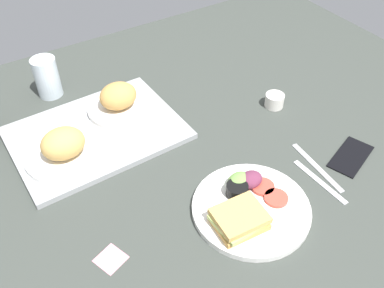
{
  "coord_description": "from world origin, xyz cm",
  "views": [
    {
      "loc": [
        -40.65,
        -64.57,
        78.12
      ],
      "look_at": [
        2.0,
        3.0,
        4.0
      ],
      "focal_mm": 39.61,
      "sensor_mm": 36.0,
      "label": 1
    }
  ],
  "objects_px": {
    "plate_with_salad": "(248,206)",
    "espresso_cup": "(274,100)",
    "bread_plate_near": "(65,148)",
    "knife": "(317,167)",
    "bread_plate_far": "(119,101)",
    "fork": "(320,181)",
    "cell_phone": "(351,156)",
    "serving_tray": "(97,133)",
    "drinking_glass": "(47,77)",
    "sticky_note": "(111,259)"
  },
  "relations": [
    {
      "from": "espresso_cup",
      "to": "cell_phone",
      "type": "xyz_separation_m",
      "value": [
        0.03,
        -0.28,
        -0.02
      ]
    },
    {
      "from": "fork",
      "to": "bread_plate_far",
      "type": "bearing_deg",
      "value": 28.78
    },
    {
      "from": "bread_plate_near",
      "to": "serving_tray",
      "type": "bearing_deg",
      "value": 28.06
    },
    {
      "from": "drinking_glass",
      "to": "cell_phone",
      "type": "relative_size",
      "value": 0.86
    },
    {
      "from": "bread_plate_near",
      "to": "cell_phone",
      "type": "xyz_separation_m",
      "value": [
        0.63,
        -0.38,
        -0.04
      ]
    },
    {
      "from": "bread_plate_far",
      "to": "knife",
      "type": "distance_m",
      "value": 0.57
    },
    {
      "from": "sticky_note",
      "to": "plate_with_salad",
      "type": "bearing_deg",
      "value": -9.17
    },
    {
      "from": "serving_tray",
      "to": "bread_plate_far",
      "type": "distance_m",
      "value": 0.12
    },
    {
      "from": "bread_plate_far",
      "to": "serving_tray",
      "type": "bearing_deg",
      "value": -152.8
    },
    {
      "from": "plate_with_salad",
      "to": "fork",
      "type": "distance_m",
      "value": 0.21
    },
    {
      "from": "plate_with_salad",
      "to": "fork",
      "type": "relative_size",
      "value": 1.61
    },
    {
      "from": "serving_tray",
      "to": "knife",
      "type": "relative_size",
      "value": 2.37
    },
    {
      "from": "bread_plate_near",
      "to": "plate_with_salad",
      "type": "bearing_deg",
      "value": -52.12
    },
    {
      "from": "plate_with_salad",
      "to": "bread_plate_near",
      "type": "bearing_deg",
      "value": 127.88
    },
    {
      "from": "bread_plate_near",
      "to": "cell_phone",
      "type": "relative_size",
      "value": 1.51
    },
    {
      "from": "serving_tray",
      "to": "bread_plate_far",
      "type": "height_order",
      "value": "bread_plate_far"
    },
    {
      "from": "bread_plate_near",
      "to": "fork",
      "type": "height_order",
      "value": "bread_plate_near"
    },
    {
      "from": "drinking_glass",
      "to": "cell_phone",
      "type": "bearing_deg",
      "value": -50.4
    },
    {
      "from": "bread_plate_far",
      "to": "cell_phone",
      "type": "relative_size",
      "value": 1.35
    },
    {
      "from": "fork",
      "to": "knife",
      "type": "xyz_separation_m",
      "value": [
        0.03,
        0.04,
        0.0
      ]
    },
    {
      "from": "fork",
      "to": "cell_phone",
      "type": "relative_size",
      "value": 1.18
    },
    {
      "from": "drinking_glass",
      "to": "bread_plate_far",
      "type": "bearing_deg",
      "value": -55.63
    },
    {
      "from": "bread_plate_far",
      "to": "fork",
      "type": "relative_size",
      "value": 1.14
    },
    {
      "from": "sticky_note",
      "to": "bread_plate_far",
      "type": "bearing_deg",
      "value": 62.13
    },
    {
      "from": "knife",
      "to": "cell_phone",
      "type": "relative_size",
      "value": 1.32
    },
    {
      "from": "cell_phone",
      "to": "sticky_note",
      "type": "height_order",
      "value": "cell_phone"
    },
    {
      "from": "cell_phone",
      "to": "espresso_cup",
      "type": "bearing_deg",
      "value": 76.07
    },
    {
      "from": "espresso_cup",
      "to": "sticky_note",
      "type": "bearing_deg",
      "value": -160.68
    },
    {
      "from": "bread_plate_far",
      "to": "espresso_cup",
      "type": "relative_size",
      "value": 3.47
    },
    {
      "from": "serving_tray",
      "to": "sticky_note",
      "type": "height_order",
      "value": "serving_tray"
    },
    {
      "from": "drinking_glass",
      "to": "espresso_cup",
      "type": "bearing_deg",
      "value": -37.27
    },
    {
      "from": "drinking_glass",
      "to": "sticky_note",
      "type": "bearing_deg",
      "value": -97.72
    },
    {
      "from": "plate_with_salad",
      "to": "cell_phone",
      "type": "distance_m",
      "value": 0.34
    },
    {
      "from": "cell_phone",
      "to": "sticky_note",
      "type": "relative_size",
      "value": 2.57
    },
    {
      "from": "bread_plate_near",
      "to": "knife",
      "type": "relative_size",
      "value": 1.14
    },
    {
      "from": "drinking_glass",
      "to": "knife",
      "type": "xyz_separation_m",
      "value": [
        0.47,
        -0.67,
        -0.06
      ]
    },
    {
      "from": "bread_plate_far",
      "to": "cell_phone",
      "type": "bearing_deg",
      "value": -48.39
    },
    {
      "from": "bread_plate_far",
      "to": "knife",
      "type": "xyz_separation_m",
      "value": [
        0.33,
        -0.47,
        -0.05
      ]
    },
    {
      "from": "drinking_glass",
      "to": "espresso_cup",
      "type": "xyz_separation_m",
      "value": [
        0.55,
        -0.42,
        -0.04
      ]
    },
    {
      "from": "bread_plate_near",
      "to": "drinking_glass",
      "type": "height_order",
      "value": "drinking_glass"
    },
    {
      "from": "plate_with_salad",
      "to": "espresso_cup",
      "type": "relative_size",
      "value": 4.89
    },
    {
      "from": "bread_plate_near",
      "to": "bread_plate_far",
      "type": "height_order",
      "value": "bread_plate_near"
    },
    {
      "from": "fork",
      "to": "cell_phone",
      "type": "height_order",
      "value": "cell_phone"
    },
    {
      "from": "cell_phone",
      "to": "drinking_glass",
      "type": "bearing_deg",
      "value": 109.99
    },
    {
      "from": "espresso_cup",
      "to": "sticky_note",
      "type": "relative_size",
      "value": 1.0
    },
    {
      "from": "knife",
      "to": "sticky_note",
      "type": "bearing_deg",
      "value": 91.35
    },
    {
      "from": "plate_with_salad",
      "to": "sticky_note",
      "type": "height_order",
      "value": "plate_with_salad"
    },
    {
      "from": "bread_plate_far",
      "to": "espresso_cup",
      "type": "distance_m",
      "value": 0.46
    },
    {
      "from": "sticky_note",
      "to": "espresso_cup",
      "type": "bearing_deg",
      "value": 19.32
    },
    {
      "from": "bread_plate_far",
      "to": "plate_with_salad",
      "type": "bearing_deg",
      "value": -79.04
    }
  ]
}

